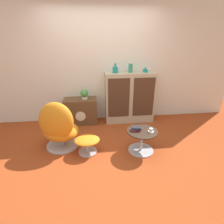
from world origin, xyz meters
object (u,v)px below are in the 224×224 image
Objects in this scene: teacup at (151,130)px; book_stack at (136,129)px; potted_plant at (84,94)px; vase_inner_right at (145,71)px; coffee_table at (142,140)px; sideboard at (129,97)px; tv_console at (81,111)px; ottoman at (87,142)px; egg_chair at (59,127)px; vase_leftmost at (115,70)px; vase_inner_left at (130,68)px.

book_stack is (-0.24, 0.07, 0.01)m from teacup.
potted_plant is 1.56m from book_stack.
vase_inner_right is at bearing 80.05° from teacup.
coffee_table is 3.08× the size of book_stack.
sideboard reaches higher than coffee_table.
tv_console reaches higher than ottoman.
egg_chair is at bearing 168.66° from teacup.
teacup is at bearing -17.44° from coffee_table.
potted_plant is (-1.04, -0.00, 0.12)m from sideboard.
vase_leftmost is 0.34m from vase_inner_left.
ottoman is 2.36× the size of vase_inner_left.
vase_inner_right is at bearing 0.66° from sideboard.
sideboard is 5.72× the size of vase_leftmost.
egg_chair is 1.61m from teacup.
potted_plant is (-1.00, 1.27, 0.48)m from coffee_table.
coffee_table is at bearing -3.79° from ottoman.
tv_console reaches higher than coffee_table.
tv_console is at bearing 129.16° from book_stack.
coffee_table is 5.19× the size of teacup.
book_stack is at bearing -53.94° from potted_plant.
coffee_table is (1.11, -1.27, -0.07)m from tv_console.
coffee_table reaches higher than ottoman.
vase_inner_left reaches higher than vase_inner_right.
ottoman is 2.04m from vase_inner_right.
potted_plant is at bearing 0.32° from tv_console.
potted_plant is at bearing -179.42° from vase_leftmost.
vase_inner_left is (0.34, 0.00, 0.02)m from vase_leftmost.
coffee_table is at bearing -15.32° from book_stack.
egg_chair is at bearing -113.68° from potted_plant.
vase_inner_right is at bearing 28.95° from egg_chair.
tv_console is 1.67× the size of ottoman.
sideboard is 10.86× the size of vase_inner_right.
sideboard is at bearing 0.18° from potted_plant.
vase_inner_right is at bearing 73.84° from coffee_table.
sideboard is 1.05m from potted_plant.
sideboard is 2.64× the size of ottoman.
ottoman is at bearing -137.46° from vase_inner_right.
tv_console is 1.22m from ottoman.
tv_console is at bearing 131.25° from coffee_table.
sideboard is 1.60m from ottoman.
vase_leftmost is at bearing 99.33° from book_stack.
potted_plant reaches higher than tv_console.
vase_inner_left is at bearing 0.00° from vase_leftmost.
book_stack is (0.90, -1.24, -0.27)m from potted_plant.
vase_inner_left is 1.17m from potted_plant.
teacup is at bearing -85.48° from sideboard.
egg_chair reaches higher than potted_plant.
vase_leftmost is 2.00× the size of teacup.
vase_inner_right is 1.54m from teacup.
sideboard reaches higher than tv_console.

